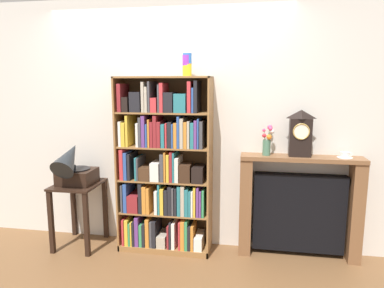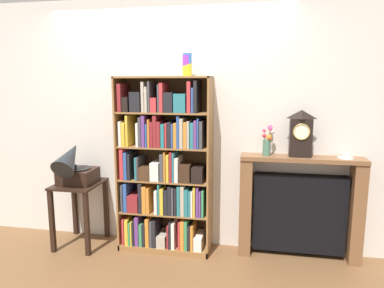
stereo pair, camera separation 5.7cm
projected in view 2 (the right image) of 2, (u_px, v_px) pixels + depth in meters
The scene contains 10 objects.
ground_plane at pixel (163, 253), 3.63m from camera, with size 8.09×6.40×0.02m, color brown.
wall_back at pixel (189, 125), 3.69m from camera, with size 5.09×0.08×2.60m, color silver.
bookshelf at pixel (164, 172), 3.59m from camera, with size 0.95×0.35×1.80m.
cup_stack at pixel (187, 65), 3.40m from camera, with size 0.09×0.09×0.22m.
side_table_left at pixel (79, 199), 3.74m from camera, with size 0.45×0.52×0.69m.
gramophone at pixel (74, 166), 3.60m from camera, with size 0.36×0.52×0.51m.
fireplace_mantel at pixel (299, 208), 3.48m from camera, with size 1.18×0.24×1.03m.
mantel_clock at pixel (301, 133), 3.33m from camera, with size 0.21×0.13×0.45m.
flower_vase at pixel (268, 142), 3.41m from camera, with size 0.12×0.15×0.29m.
teacup_with_saucer at pixel (346, 156), 3.29m from camera, with size 0.14×0.14×0.06m.
Camera 2 is at (0.93, -3.27, 1.72)m, focal length 32.65 mm.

